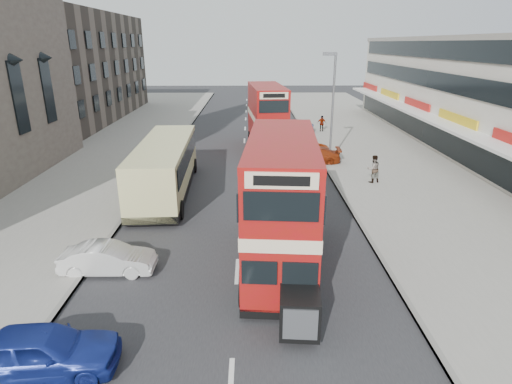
% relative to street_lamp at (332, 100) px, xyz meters
% --- Properties ---
extents(ground, '(160.00, 160.00, 0.00)m').
position_rel_street_lamp_xyz_m(ground, '(-6.52, -18.00, -4.78)').
color(ground, '#28282B').
rests_on(ground, ground).
extents(road_surface, '(12.00, 90.00, 0.01)m').
position_rel_street_lamp_xyz_m(road_surface, '(-6.52, 2.00, -4.78)').
color(road_surface, '#28282B').
rests_on(road_surface, ground).
extents(pavement_right, '(12.00, 90.00, 0.15)m').
position_rel_street_lamp_xyz_m(pavement_right, '(5.48, 2.00, -4.71)').
color(pavement_right, gray).
rests_on(pavement_right, ground).
extents(pavement_left, '(12.00, 90.00, 0.15)m').
position_rel_street_lamp_xyz_m(pavement_left, '(-18.52, 2.00, -4.71)').
color(pavement_left, gray).
rests_on(pavement_left, ground).
extents(kerb_left, '(0.20, 90.00, 0.16)m').
position_rel_street_lamp_xyz_m(kerb_left, '(-12.62, 2.00, -4.71)').
color(kerb_left, gray).
rests_on(kerb_left, ground).
extents(kerb_right, '(0.20, 90.00, 0.16)m').
position_rel_street_lamp_xyz_m(kerb_right, '(-0.42, 2.00, -4.71)').
color(kerb_right, gray).
rests_on(kerb_right, ground).
extents(brick_terrace, '(14.00, 28.00, 12.00)m').
position_rel_street_lamp_xyz_m(brick_terrace, '(-28.52, 20.00, 1.22)').
color(brick_terrace, '#66594C').
rests_on(brick_terrace, ground).
extents(commercial_row, '(9.90, 46.20, 9.30)m').
position_rel_street_lamp_xyz_m(commercial_row, '(13.42, 4.00, -0.09)').
color(commercial_row, beige).
rests_on(commercial_row, ground).
extents(street_lamp, '(1.00, 0.20, 8.12)m').
position_rel_street_lamp_xyz_m(street_lamp, '(0.00, 0.00, 0.00)').
color(street_lamp, slate).
rests_on(street_lamp, ground).
extents(bus_main, '(3.21, 9.57, 5.18)m').
position_rel_street_lamp_xyz_m(bus_main, '(-4.75, -15.46, -2.06)').
color(bus_main, black).
rests_on(bus_main, ground).
extents(bus_second, '(3.37, 9.50, 5.19)m').
position_rel_street_lamp_xyz_m(bus_second, '(-4.52, 4.97, -2.05)').
color(bus_second, black).
rests_on(bus_second, ground).
extents(coach, '(3.25, 11.13, 2.92)m').
position_rel_street_lamp_xyz_m(coach, '(-11.14, -6.40, -3.06)').
color(coach, black).
rests_on(coach, ground).
extents(car_left_near, '(4.36, 2.06, 1.44)m').
position_rel_street_lamp_xyz_m(car_left_near, '(-11.77, -21.46, -4.06)').
color(car_left_near, navy).
rests_on(car_left_near, ground).
extents(car_left_front, '(3.71, 1.30, 1.22)m').
position_rel_street_lamp_xyz_m(car_left_front, '(-11.68, -16.00, -4.17)').
color(car_left_front, silver).
rests_on(car_left_front, ground).
extents(car_right_a, '(4.42, 1.96, 1.26)m').
position_rel_street_lamp_xyz_m(car_right_a, '(-1.32, -0.01, -4.15)').
color(car_right_a, maroon).
rests_on(car_right_a, ground).
extents(car_right_b, '(4.51, 2.20, 1.23)m').
position_rel_street_lamp_xyz_m(car_right_b, '(-1.90, 1.97, -4.17)').
color(car_right_b, '#D34A15').
rests_on(car_right_b, ground).
extents(car_right_c, '(3.86, 1.87, 1.27)m').
position_rel_street_lamp_xyz_m(car_right_c, '(-1.34, 11.56, -4.15)').
color(car_right_c, '#506CA0').
rests_on(car_right_c, ground).
extents(pedestrian_near, '(0.77, 0.61, 1.83)m').
position_rel_street_lamp_xyz_m(pedestrian_near, '(1.99, -5.02, -3.72)').
color(pedestrian_near, gray).
rests_on(pedestrian_near, pavement_right).
extents(pedestrian_far, '(0.96, 0.47, 1.59)m').
position_rel_street_lamp_xyz_m(pedestrian_far, '(1.35, 11.79, -3.84)').
color(pedestrian_far, gray).
rests_on(pedestrian_far, pavement_right).
extents(cyclist, '(0.64, 1.79, 1.95)m').
position_rel_street_lamp_xyz_m(cyclist, '(-3.02, 0.94, -4.14)').
color(cyclist, gray).
rests_on(cyclist, ground).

